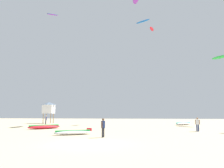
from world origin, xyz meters
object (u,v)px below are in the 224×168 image
at_px(kite_grounded_mid, 73,133).
at_px(kite_aloft_0, 220,57).
at_px(person_midground, 46,119).
at_px(cooler_box, 89,129).
at_px(person_left, 198,123).
at_px(kite_grounded_far, 44,127).
at_px(lifeguard_tower, 49,108).
at_px(person_foreground, 103,126).
at_px(kite_aloft_5, 143,21).
at_px(kite_grounded_near, 183,124).
at_px(kite_aloft_4, 152,29).
at_px(kite_aloft_1, 52,15).

bearing_deg(kite_grounded_mid, kite_aloft_0, 42.83).
xyz_separation_m(person_midground, kite_aloft_0, (31.43, 2.24, 11.17)).
xyz_separation_m(cooler_box, kite_aloft_0, (20.92, 15.33, 11.92)).
bearing_deg(person_left, kite_grounded_far, -71.83).
distance_m(person_midground, lifeguard_tower, 4.81).
distance_m(person_midground, cooler_box, 16.80).
xyz_separation_m(person_foreground, person_midground, (-13.02, 19.71, -0.05)).
bearing_deg(person_foreground, kite_aloft_5, 99.25).
distance_m(kite_grounded_near, kite_aloft_0, 14.14).
xyz_separation_m(kite_grounded_near, kite_aloft_4, (-4.24, 7.58, 19.75)).
bearing_deg(kite_grounded_near, lifeguard_tower, 171.18).
bearing_deg(kite_aloft_1, kite_aloft_0, -12.24).
bearing_deg(kite_grounded_near, kite_grounded_far, -151.41).
bearing_deg(kite_grounded_mid, person_foreground, -31.46).
height_order(person_foreground, kite_aloft_4, kite_aloft_4).
bearing_deg(kite_grounded_mid, person_left, 21.14).
relative_size(kite_grounded_far, kite_aloft_1, 1.47).
bearing_deg(kite_aloft_5, kite_grounded_mid, -111.39).
xyz_separation_m(kite_aloft_1, kite_aloft_4, (22.99, -1.95, -5.14)).
distance_m(kite_grounded_mid, cooler_box, 4.72).
bearing_deg(kite_aloft_5, person_left, -70.37).
distance_m(kite_aloft_0, kite_aloft_1, 37.79).
bearing_deg(cooler_box, kite_grounded_near, 44.65).
relative_size(kite_aloft_0, kite_aloft_4, 1.23).
xyz_separation_m(person_midground, person_left, (22.85, -12.73, 0.01)).
xyz_separation_m(lifeguard_tower, kite_aloft_0, (32.59, -1.90, 9.02)).
bearing_deg(person_midground, kite_grounded_far, 103.67).
bearing_deg(kite_aloft_4, kite_aloft_1, 175.16).
relative_size(person_midground, kite_aloft_4, 0.57).
distance_m(kite_grounded_mid, kite_grounded_far, 9.18).
relative_size(person_left, lifeguard_tower, 0.38).
distance_m(kite_grounded_near, lifeguard_tower, 25.61).
bearing_deg(person_left, kite_grounded_mid, -44.29).
distance_m(person_midground, kite_aloft_4, 28.54).
height_order(kite_grounded_far, kite_aloft_5, kite_aloft_5).
distance_m(kite_grounded_mid, kite_aloft_4, 33.81).
height_order(person_midground, kite_grounded_near, person_midground).
xyz_separation_m(person_midground, cooler_box, (10.50, -13.09, -0.74)).
bearing_deg(person_left, kite_aloft_5, -135.81).
xyz_separation_m(person_midground, kite_aloft_1, (-3.24, 9.76, 24.21)).
bearing_deg(person_midground, kite_aloft_0, 176.85).
relative_size(kite_grounded_mid, kite_grounded_far, 0.95).
bearing_deg(kite_aloft_0, cooler_box, -143.77).
bearing_deg(kite_aloft_5, kite_aloft_1, 159.61).
bearing_deg(person_midground, kite_grounded_near, 173.33).
relative_size(kite_grounded_near, kite_aloft_5, 1.19).
distance_m(person_foreground, person_midground, 23.63).
xyz_separation_m(person_foreground, person_left, (9.83, 6.98, -0.04)).
bearing_deg(kite_aloft_1, kite_grounded_mid, -64.59).
xyz_separation_m(person_midground, kite_grounded_near, (23.99, 0.24, -0.68)).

